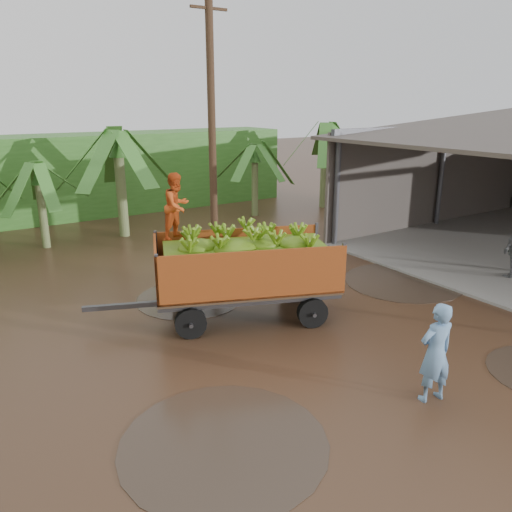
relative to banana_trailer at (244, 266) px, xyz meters
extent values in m
plane|color=black|center=(0.71, -2.21, -1.29)|extent=(100.00, 100.00, 0.00)
cube|color=#383330|center=(11.71, 3.69, 0.71)|extent=(12.00, 0.12, 4.00)
cube|color=#2D661E|center=(-1.29, 13.79, 0.51)|extent=(22.00, 3.00, 3.60)
cube|color=#47474C|center=(-2.70, 1.06, -0.78)|extent=(1.60, 0.72, 0.11)
imported|color=#BF4516|center=(-1.25, 0.87, 1.43)|extent=(0.92, 0.85, 1.53)
imported|color=#658DB8|center=(0.88, -4.80, -0.38)|extent=(0.73, 0.55, 1.82)
cylinder|color=#47301E|center=(1.70, 4.58, 2.82)|extent=(0.24, 0.24, 8.21)
cube|color=#47301E|center=(1.70, 4.58, 6.31)|extent=(1.20, 0.08, 0.08)
camera|label=1|loc=(-5.87, -9.52, 3.75)|focal=35.00mm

